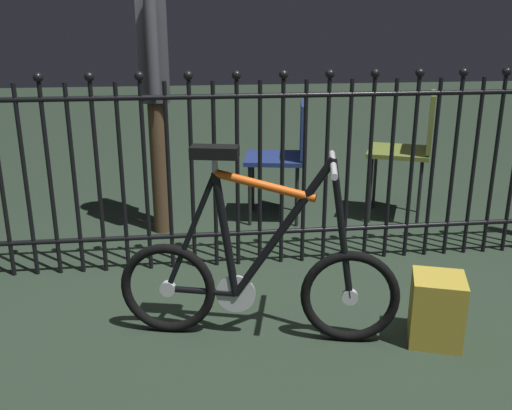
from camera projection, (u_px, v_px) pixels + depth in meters
The scene contains 7 objects.
ground_plane at pixel (268, 334), 2.65m from camera, with size 20.00×20.00×0.00m, color #263427.
iron_fence at pixel (235, 167), 3.22m from camera, with size 4.27×0.07×1.18m.
bicycle at pixel (257, 276), 2.55m from camera, with size 1.24×0.43×0.88m.
chair_navy at pixel (286, 149), 4.02m from camera, with size 0.48×0.48×0.84m.
chair_olive at pixel (412, 143), 4.00m from camera, with size 0.55×0.55×0.91m.
person_visitor at pixel (155, 72), 3.67m from camera, with size 0.24×0.48×1.74m.
display_crate at pixel (437, 309), 2.56m from camera, with size 0.22×0.22×0.31m, color #B29933.
Camera 1 is at (-0.34, -2.31, 1.40)m, focal length 40.36 mm.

